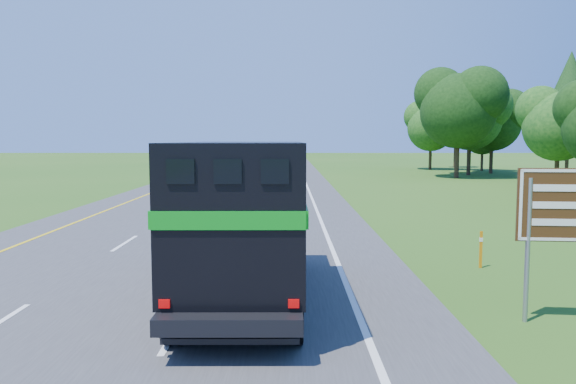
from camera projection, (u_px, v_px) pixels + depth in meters
name	position (u px, v px, depth m)	size (l,w,h in m)	color
ground	(40.00, 371.00, 9.08)	(300.00, 300.00, 0.00)	#275316
road	(250.00, 175.00, 58.86)	(15.00, 260.00, 0.04)	#38383A
lane_markings	(250.00, 175.00, 58.86)	(11.15, 260.00, 0.01)	yellow
horse_truck	(245.00, 216.00, 12.82)	(2.66, 8.23, 3.63)	black
white_suv	(226.00, 164.00, 64.39)	(2.79, 6.05, 1.68)	white
far_car	(253.00, 153.00, 125.23)	(1.70, 4.22, 1.44)	#B6B7BE
exit_sign	(572.00, 212.00, 11.23)	(2.07, 0.26, 3.52)	gray
delineator	(481.00, 248.00, 16.30)	(0.09, 0.05, 1.08)	orange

